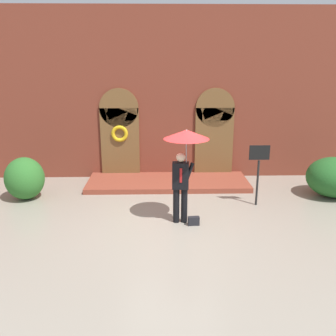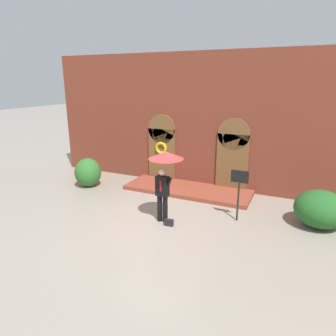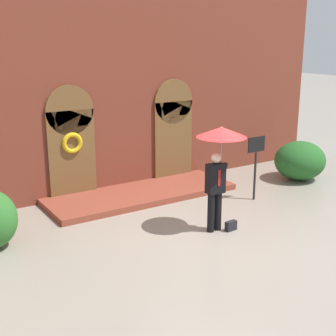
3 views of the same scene
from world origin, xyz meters
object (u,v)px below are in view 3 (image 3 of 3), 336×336
(handbag, at_px, (231,226))
(sign_post, at_px, (256,158))
(shrub_right, at_px, (300,161))
(person_with_umbrella, at_px, (220,148))

(handbag, relative_size, sign_post, 0.16)
(shrub_right, bearing_deg, handbag, -155.81)
(person_with_umbrella, bearing_deg, shrub_right, 20.95)
(person_with_umbrella, distance_m, handbag, 1.83)
(person_with_umbrella, xyz_separation_m, handbag, (0.23, -0.20, -1.80))
(sign_post, height_order, shrub_right, sign_post)
(handbag, distance_m, shrub_right, 4.77)
(handbag, bearing_deg, sign_post, 29.72)
(person_with_umbrella, height_order, handbag, person_with_umbrella)
(person_with_umbrella, xyz_separation_m, shrub_right, (4.56, 1.74, -1.32))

